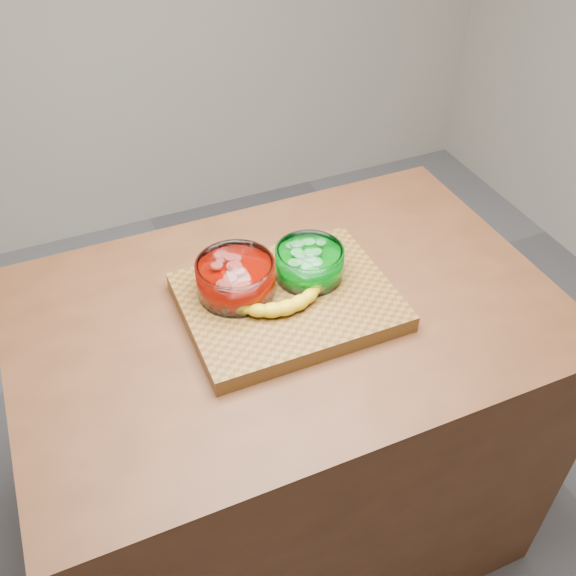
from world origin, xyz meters
name	(u,v)px	position (x,y,z in m)	size (l,w,h in m)	color
ground	(288,516)	(0.00, 0.00, 0.00)	(3.50, 3.50, 0.00)	#5D5D62
counter	(288,430)	(0.00, 0.00, 0.45)	(1.20, 0.80, 0.90)	#502C18
cutting_board	(288,302)	(0.00, 0.00, 0.92)	(0.45, 0.35, 0.04)	brown
bowl_red	(236,278)	(-0.10, 0.05, 0.98)	(0.17, 0.17, 0.08)	white
bowl_green	(309,263)	(0.07, 0.04, 0.97)	(0.15, 0.15, 0.07)	white
banana	(281,299)	(-0.03, -0.02, 0.96)	(0.26, 0.12, 0.04)	gold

